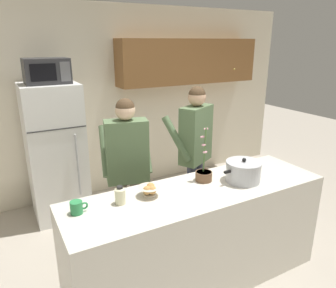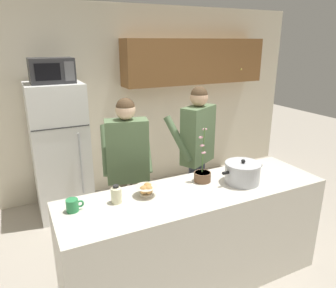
{
  "view_description": "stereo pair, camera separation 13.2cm",
  "coord_description": "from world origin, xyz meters",
  "views": [
    {
      "loc": [
        -1.4,
        -1.99,
        2.11
      ],
      "look_at": [
        0.0,
        0.55,
        1.17
      ],
      "focal_mm": 33.82,
      "sensor_mm": 36.0,
      "label": 1
    },
    {
      "loc": [
        -1.29,
        -2.05,
        2.11
      ],
      "look_at": [
        0.0,
        0.55,
        1.17
      ],
      "focal_mm": 33.82,
      "sensor_mm": 36.0,
      "label": 2
    }
  ],
  "objects": [
    {
      "name": "potted_orchid",
      "position": [
        0.14,
        0.14,
        0.99
      ],
      "size": [
        0.15,
        0.15,
        0.5
      ],
      "color": "brown",
      "rests_on": "kitchen_island"
    },
    {
      "name": "refrigerator",
      "position": [
        -0.85,
        1.85,
        0.83
      ],
      "size": [
        0.64,
        0.68,
        1.66
      ],
      "color": "white",
      "rests_on": "ground"
    },
    {
      "name": "ground_plane",
      "position": [
        0.0,
        0.0,
        0.0
      ],
      "size": [
        14.0,
        14.0,
        0.0
      ],
      "primitive_type": "plane",
      "color": "#B2A899"
    },
    {
      "name": "bread_bowl",
      "position": [
        -0.42,
        0.1,
        0.97
      ],
      "size": [
        0.18,
        0.18,
        0.1
      ],
      "color": "beige",
      "rests_on": "kitchen_island"
    },
    {
      "name": "bottle_near_edge",
      "position": [
        -0.67,
        0.1,
        0.99
      ],
      "size": [
        0.08,
        0.08,
        0.15
      ],
      "color": "beige",
      "rests_on": "kitchen_island"
    },
    {
      "name": "kitchen_island",
      "position": [
        0.0,
        0.0,
        0.46
      ],
      "size": [
        2.31,
        0.68,
        0.92
      ],
      "primitive_type": "cube",
      "color": "silver",
      "rests_on": "ground"
    },
    {
      "name": "back_wall_unit",
      "position": [
        0.24,
        2.25,
        1.41
      ],
      "size": [
        6.0,
        0.48,
        2.6
      ],
      "color": "beige",
      "rests_on": "ground"
    },
    {
      "name": "person_near_pot",
      "position": [
        -0.35,
        0.75,
        1.0
      ],
      "size": [
        0.56,
        0.5,
        1.61
      ],
      "color": "#726656",
      "rests_on": "ground"
    },
    {
      "name": "microwave",
      "position": [
        -0.85,
        1.83,
        1.8
      ],
      "size": [
        0.48,
        0.37,
        0.28
      ],
      "color": "#2D2D30",
      "rests_on": "refrigerator"
    },
    {
      "name": "coffee_mug",
      "position": [
        -1.0,
        0.11,
        0.97
      ],
      "size": [
        0.13,
        0.09,
        0.1
      ],
      "color": "#2D8C4C",
      "rests_on": "kitchen_island"
    },
    {
      "name": "cooking_pot",
      "position": [
        0.44,
        -0.04,
        1.01
      ],
      "size": [
        0.42,
        0.31,
        0.22
      ],
      "color": "silver",
      "rests_on": "kitchen_island"
    },
    {
      "name": "person_by_sink",
      "position": [
        0.5,
        0.82,
        1.04
      ],
      "size": [
        0.62,
        0.57,
        1.66
      ],
      "color": "#33384C",
      "rests_on": "ground"
    }
  ]
}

